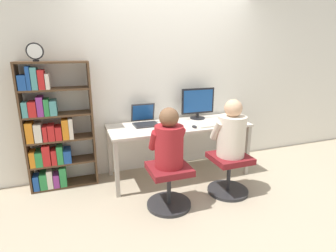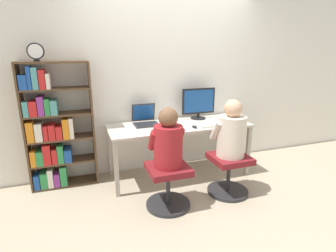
{
  "view_description": "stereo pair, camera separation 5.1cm",
  "coord_description": "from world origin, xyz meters",
  "px_view_note": "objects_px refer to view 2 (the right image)",
  "views": [
    {
      "loc": [
        -1.32,
        -2.83,
        1.7
      ],
      "look_at": [
        -0.22,
        0.19,
        0.78
      ],
      "focal_mm": 28.0,
      "sensor_mm": 36.0,
      "label": 1
    },
    {
      "loc": [
        -1.27,
        -2.85,
        1.7
      ],
      "look_at": [
        -0.22,
        0.19,
        0.78
      ],
      "focal_mm": 28.0,
      "sensor_mm": 36.0,
      "label": 2
    }
  ],
  "objects_px": {
    "desktop_monitor": "(199,104)",
    "office_chair_right": "(168,184)",
    "office_chair_left": "(229,172)",
    "desk_clock": "(36,52)",
    "keyboard": "(214,125)",
    "person_at_monitor": "(231,132)",
    "laptop": "(145,120)",
    "person_at_laptop": "(168,141)",
    "bookshelf": "(52,131)"
  },
  "relations": [
    {
      "from": "desktop_monitor",
      "to": "office_chair_right",
      "type": "bearing_deg",
      "value": -130.63
    },
    {
      "from": "office_chair_left",
      "to": "desk_clock",
      "type": "height_order",
      "value": "desk_clock"
    },
    {
      "from": "desktop_monitor",
      "to": "keyboard",
      "type": "xyz_separation_m",
      "value": [
        0.03,
        -0.44,
        -0.21
      ]
    },
    {
      "from": "desktop_monitor",
      "to": "person_at_monitor",
      "type": "relative_size",
      "value": 0.75
    },
    {
      "from": "laptop",
      "to": "person_at_laptop",
      "type": "relative_size",
      "value": 0.5
    },
    {
      "from": "laptop",
      "to": "office_chair_left",
      "type": "relative_size",
      "value": 0.65
    },
    {
      "from": "office_chair_left",
      "to": "desk_clock",
      "type": "xyz_separation_m",
      "value": [
        -2.07,
        0.83,
        1.42
      ]
    },
    {
      "from": "desktop_monitor",
      "to": "desk_clock",
      "type": "bearing_deg",
      "value": -178.34
    },
    {
      "from": "laptop",
      "to": "office_chair_right",
      "type": "relative_size",
      "value": 0.65
    },
    {
      "from": "laptop",
      "to": "person_at_laptop",
      "type": "distance_m",
      "value": 0.86
    },
    {
      "from": "office_chair_right",
      "to": "person_at_monitor",
      "type": "xyz_separation_m",
      "value": [
        0.8,
        0.04,
        0.51
      ]
    },
    {
      "from": "person_at_laptop",
      "to": "desk_clock",
      "type": "bearing_deg",
      "value": 145.96
    },
    {
      "from": "desktop_monitor",
      "to": "office_chair_right",
      "type": "relative_size",
      "value": 1.01
    },
    {
      "from": "office_chair_left",
      "to": "desktop_monitor",
      "type": "bearing_deg",
      "value": 90.58
    },
    {
      "from": "office_chair_right",
      "to": "person_at_monitor",
      "type": "distance_m",
      "value": 0.95
    },
    {
      "from": "office_chair_left",
      "to": "person_at_laptop",
      "type": "height_order",
      "value": "person_at_laptop"
    },
    {
      "from": "laptop",
      "to": "office_chair_left",
      "type": "height_order",
      "value": "laptop"
    },
    {
      "from": "office_chair_left",
      "to": "bookshelf",
      "type": "distance_m",
      "value": 2.24
    },
    {
      "from": "office_chair_left",
      "to": "person_at_monitor",
      "type": "distance_m",
      "value": 0.51
    },
    {
      "from": "desktop_monitor",
      "to": "office_chair_left",
      "type": "xyz_separation_m",
      "value": [
        0.01,
        -0.89,
        -0.69
      ]
    },
    {
      "from": "bookshelf",
      "to": "person_at_laptop",
      "type": "bearing_deg",
      "value": -37.19
    },
    {
      "from": "desktop_monitor",
      "to": "office_chair_left",
      "type": "distance_m",
      "value": 1.12
    },
    {
      "from": "laptop",
      "to": "bookshelf",
      "type": "height_order",
      "value": "bookshelf"
    },
    {
      "from": "desktop_monitor",
      "to": "person_at_monitor",
      "type": "bearing_deg",
      "value": -89.42
    },
    {
      "from": "laptop",
      "to": "desk_clock",
      "type": "height_order",
      "value": "desk_clock"
    },
    {
      "from": "office_chair_left",
      "to": "office_chair_right",
      "type": "xyz_separation_m",
      "value": [
        -0.8,
        -0.03,
        0.0
      ]
    },
    {
      "from": "person_at_monitor",
      "to": "person_at_laptop",
      "type": "xyz_separation_m",
      "value": [
        -0.8,
        -0.03,
        -0.01
      ]
    },
    {
      "from": "bookshelf",
      "to": "office_chair_left",
      "type": "bearing_deg",
      "value": -23.81
    },
    {
      "from": "desktop_monitor",
      "to": "office_chair_right",
      "type": "height_order",
      "value": "desktop_monitor"
    },
    {
      "from": "person_at_laptop",
      "to": "bookshelf",
      "type": "height_order",
      "value": "bookshelf"
    },
    {
      "from": "keyboard",
      "to": "person_at_monitor",
      "type": "xyz_separation_m",
      "value": [
        -0.02,
        -0.44,
        0.03
      ]
    },
    {
      "from": "office_chair_left",
      "to": "person_at_laptop",
      "type": "distance_m",
      "value": 0.94
    },
    {
      "from": "keyboard",
      "to": "office_chair_right",
      "type": "distance_m",
      "value": 1.06
    },
    {
      "from": "laptop",
      "to": "person_at_laptop",
      "type": "xyz_separation_m",
      "value": [
        0.03,
        -0.86,
        -0.02
      ]
    },
    {
      "from": "bookshelf",
      "to": "person_at_monitor",
      "type": "bearing_deg",
      "value": -23.69
    },
    {
      "from": "office_chair_right",
      "to": "person_at_monitor",
      "type": "relative_size",
      "value": 0.74
    },
    {
      "from": "laptop",
      "to": "desk_clock",
      "type": "relative_size",
      "value": 1.61
    },
    {
      "from": "laptop",
      "to": "bookshelf",
      "type": "bearing_deg",
      "value": 177.48
    },
    {
      "from": "keyboard",
      "to": "office_chair_right",
      "type": "relative_size",
      "value": 0.9
    },
    {
      "from": "person_at_monitor",
      "to": "desk_clock",
      "type": "height_order",
      "value": "desk_clock"
    },
    {
      "from": "desktop_monitor",
      "to": "keyboard",
      "type": "distance_m",
      "value": 0.49
    },
    {
      "from": "desktop_monitor",
      "to": "office_chair_right",
      "type": "distance_m",
      "value": 1.4
    },
    {
      "from": "person_at_laptop",
      "to": "desk_clock",
      "type": "height_order",
      "value": "desk_clock"
    },
    {
      "from": "person_at_laptop",
      "to": "desk_clock",
      "type": "distance_m",
      "value": 1.79
    },
    {
      "from": "desk_clock",
      "to": "person_at_laptop",
      "type": "bearing_deg",
      "value": -34.04
    },
    {
      "from": "person_at_laptop",
      "to": "person_at_monitor",
      "type": "bearing_deg",
      "value": 2.5
    },
    {
      "from": "office_chair_left",
      "to": "office_chair_right",
      "type": "distance_m",
      "value": 0.8
    },
    {
      "from": "person_at_monitor",
      "to": "desktop_monitor",
      "type": "bearing_deg",
      "value": 90.58
    },
    {
      "from": "office_chair_right",
      "to": "office_chair_left",
      "type": "bearing_deg",
      "value": 2.47
    },
    {
      "from": "person_at_monitor",
      "to": "bookshelf",
      "type": "relative_size",
      "value": 0.43
    }
  ]
}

